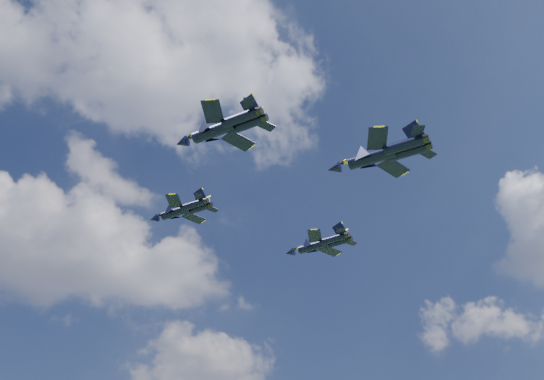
{
  "coord_description": "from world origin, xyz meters",
  "views": [
    {
      "loc": [
        -21.75,
        -82.64,
        3.43
      ],
      "look_at": [
        -0.95,
        -3.11,
        62.02
      ],
      "focal_mm": 40.0,
      "sensor_mm": 36.0,
      "label": 1
    }
  ],
  "objects_px": {
    "jet_lead": "(174,212)",
    "jet_right": "(312,246)",
    "jet_left": "(211,132)",
    "jet_slot": "(368,158)"
  },
  "relations": [
    {
      "from": "jet_lead",
      "to": "jet_right",
      "type": "height_order",
      "value": "jet_lead"
    },
    {
      "from": "jet_lead",
      "to": "jet_left",
      "type": "bearing_deg",
      "value": -133.03
    },
    {
      "from": "jet_lead",
      "to": "jet_right",
      "type": "distance_m",
      "value": 27.52
    },
    {
      "from": "jet_left",
      "to": "jet_slot",
      "type": "distance_m",
      "value": 26.22
    },
    {
      "from": "jet_left",
      "to": "jet_slot",
      "type": "bearing_deg",
      "value": -39.54
    },
    {
      "from": "jet_left",
      "to": "jet_lead",
      "type": "bearing_deg",
      "value": 47.11
    },
    {
      "from": "jet_left",
      "to": "jet_slot",
      "type": "relative_size",
      "value": 0.86
    },
    {
      "from": "jet_right",
      "to": "jet_slot",
      "type": "distance_m",
      "value": 27.37
    },
    {
      "from": "jet_lead",
      "to": "jet_left",
      "type": "distance_m",
      "value": 27.15
    },
    {
      "from": "jet_slot",
      "to": "jet_right",
      "type": "bearing_deg",
      "value": 42.79
    }
  ]
}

